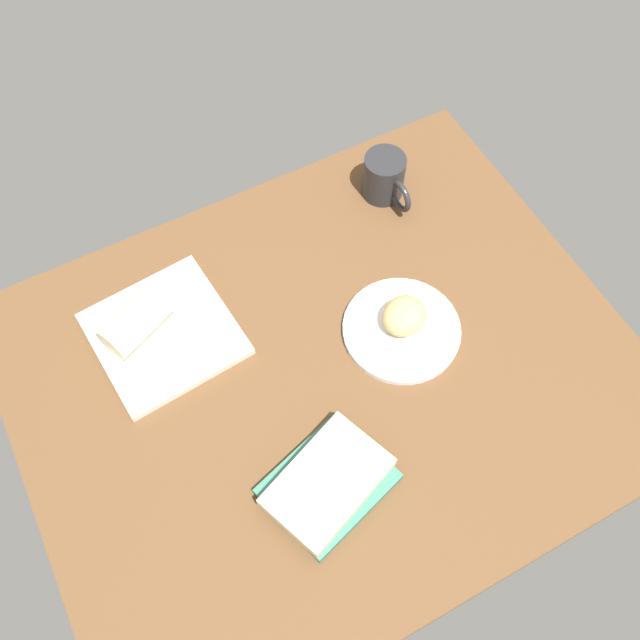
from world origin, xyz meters
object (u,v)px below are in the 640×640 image
Objects in this scene: sauce_cup at (192,329)px; breakfast_wrap at (135,322)px; square_plate at (164,334)px; coffee_mug at (385,177)px; round_plate at (401,330)px; scone_pastry at (405,316)px; book_stack at (328,483)px.

sauce_cup is 0.36× the size of breakfast_wrap.
square_plate is 1.80× the size of coffee_mug.
round_plate is 33.49cm from coffee_mug.
scone_pastry is 0.63× the size of coffee_mug.
scone_pastry is (-0.69, -0.74, 3.59)cm from round_plate.
coffee_mug is at bearing 73.70° from breakfast_wrap.
round_plate is 49.06cm from breakfast_wrap.
square_plate is 1.05× the size of book_stack.
square_plate is at bearing -26.80° from round_plate.
sauce_cup reaches higher than round_plate.
scone_pastry reaches higher than square_plate.
square_plate is 1.95× the size of breakfast_wrap.
sauce_cup reaches higher than square_plate.
round_plate is 44.41cm from square_plate.
scone_pastry is at bearing 155.05° from sauce_cup.
coffee_mug is (-13.10, -29.46, 0.77)cm from scone_pastry.
coffee_mug is at bearing -169.21° from square_plate.
book_stack is at bearing 37.04° from scone_pastry.
square_plate is 5.36× the size of sauce_cup.
scone_pastry is 49.17cm from breakfast_wrap.
coffee_mug is at bearing -128.80° from book_stack.
sauce_cup is at bearing 36.07° from breakfast_wrap.
square_plate is 41.83cm from book_stack.
breakfast_wrap reaches higher than scone_pastry.
round_plate is 32.76cm from book_stack.
sauce_cup is 0.20× the size of book_stack.
round_plate is at bearing 38.72° from breakfast_wrap.
round_plate is at bearing 153.20° from square_plate.
breakfast_wrap is at bearing -25.93° from scone_pastry.
scone_pastry is 39.15cm from sauce_cup.
breakfast_wrap is 57.87cm from coffee_mug.
sauce_cup is 37.81cm from book_stack.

